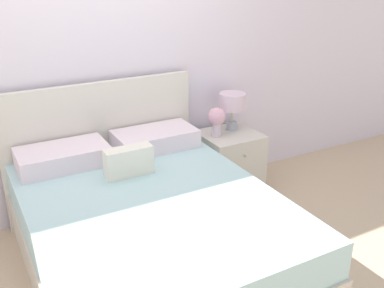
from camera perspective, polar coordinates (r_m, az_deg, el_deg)
The scene contains 6 objects.
ground_plane at distance 3.94m, azimuth -10.80°, elevation -7.74°, with size 12.00×12.00×0.00m, color #CCB28E.
wall_back at distance 3.55m, azimuth -12.69°, elevation 11.29°, with size 8.00×0.06×2.60m.
bed at distance 3.04m, azimuth -5.61°, elevation -10.43°, with size 1.55×1.97×1.09m.
nightstand at distance 4.02m, azimuth 4.72°, elevation -2.32°, with size 0.50×0.48×0.55m.
table_lamp at distance 3.94m, azimuth 5.16°, elevation 5.15°, with size 0.23×0.23×0.33m.
flower_vase at distance 3.79m, azimuth 3.20°, elevation 3.24°, with size 0.15×0.15×0.26m.
Camera 1 is at (-0.97, -3.29, 1.95)m, focal length 42.00 mm.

